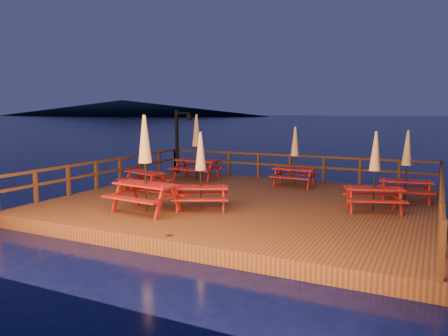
# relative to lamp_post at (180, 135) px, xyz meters

# --- Properties ---
(ground) EXTENTS (500.00, 500.00, 0.00)m
(ground) POSITION_rel_lamp_post_xyz_m (5.39, -4.55, -2.20)
(ground) COLOR #050931
(ground) RESTS_ON ground
(deck) EXTENTS (12.00, 10.00, 0.40)m
(deck) POSITION_rel_lamp_post_xyz_m (5.39, -4.55, -2.00)
(deck) COLOR #4A2817
(deck) RESTS_ON ground
(deck_piles) EXTENTS (11.44, 9.44, 1.40)m
(deck_piles) POSITION_rel_lamp_post_xyz_m (5.39, -4.55, -2.50)
(deck_piles) COLOR #341C10
(deck_piles) RESTS_ON ground
(railing) EXTENTS (11.80, 9.75, 1.10)m
(railing) POSITION_rel_lamp_post_xyz_m (5.39, -2.77, -1.03)
(railing) COLOR #341C10
(railing) RESTS_ON deck
(lamp_post) EXTENTS (0.85, 0.18, 3.00)m
(lamp_post) POSITION_rel_lamp_post_xyz_m (0.00, 0.00, 0.00)
(lamp_post) COLOR black
(lamp_post) RESTS_ON deck
(headland_left) EXTENTS (180.00, 84.00, 9.00)m
(headland_left) POSITION_rel_lamp_post_xyz_m (-154.61, 185.45, 2.30)
(headland_left) COLOR black
(headland_left) RESTS_ON ground
(picnic_table_0) EXTENTS (1.80, 1.55, 2.34)m
(picnic_table_0) POSITION_rel_lamp_post_xyz_m (10.19, -2.42, -0.58)
(picnic_table_0) COLOR maroon
(picnic_table_0) RESTS_ON deck
(picnic_table_1) EXTENTS (1.68, 1.39, 2.35)m
(picnic_table_1) POSITION_rel_lamp_post_xyz_m (6.05, -1.23, -0.57)
(picnic_table_1) COLOR maroon
(picnic_table_1) RESTS_ON deck
(picnic_table_2) EXTENTS (2.01, 1.82, 2.38)m
(picnic_table_2) POSITION_rel_lamp_post_xyz_m (9.44, -4.36, -0.56)
(picnic_table_2) COLOR maroon
(picnic_table_2) RESTS_ON deck
(picnic_table_3) EXTENTS (2.06, 1.93, 2.35)m
(picnic_table_3) POSITION_rel_lamp_post_xyz_m (4.72, -6.40, -0.58)
(picnic_table_3) COLOR maroon
(picnic_table_3) RESTS_ON deck
(picnic_table_4) EXTENTS (2.16, 1.85, 2.85)m
(picnic_table_4) POSITION_rel_lamp_post_xyz_m (3.43, -7.41, -0.31)
(picnic_table_4) COLOR maroon
(picnic_table_4) RESTS_ON deck
(picnic_table_5) EXTENTS (1.99, 1.79, 2.40)m
(picnic_table_5) POSITION_rel_lamp_post_xyz_m (1.37, -4.65, -0.55)
(picnic_table_5) COLOR maroon
(picnic_table_5) RESTS_ON deck
(picnic_table_6) EXTENTS (1.97, 1.62, 2.80)m
(picnic_table_6) POSITION_rel_lamp_post_xyz_m (1.68, -1.33, -0.34)
(picnic_table_6) COLOR maroon
(picnic_table_6) RESTS_ON deck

